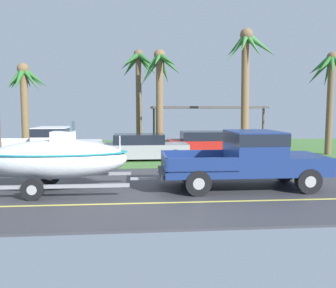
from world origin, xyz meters
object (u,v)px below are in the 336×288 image
(parked_sedan_far, at_px, (206,143))
(palm_tree_near_right, at_px, (159,78))
(pickup_truck_towing, at_px, (253,157))
(palm_tree_far_right, at_px, (247,68))
(carport_awning, at_px, (204,108))
(parked_sedan_near, at_px, (143,148))
(palm_tree_far_left, at_px, (332,76))
(boat_on_trailer, at_px, (56,159))
(palm_tree_mid, at_px, (24,89))
(palm_tree_near_left, at_px, (138,75))
(parked_pickup_background, at_px, (53,143))

(parked_sedan_far, xyz_separation_m, palm_tree_near_right, (-2.67, 0.50, 3.77))
(pickup_truck_towing, height_order, palm_tree_far_right, palm_tree_far_right)
(carport_awning, xyz_separation_m, palm_tree_far_right, (1.26, -5.28, 2.12))
(parked_sedan_near, bearing_deg, palm_tree_far_left, 5.81)
(boat_on_trailer, distance_m, palm_tree_mid, 10.86)
(pickup_truck_towing, distance_m, palm_tree_far_right, 8.21)
(palm_tree_far_right, bearing_deg, parked_sedan_near, -175.69)
(palm_tree_near_right, relative_size, palm_tree_far_left, 1.04)
(parked_sedan_far, relative_size, palm_tree_far_left, 0.76)
(carport_awning, height_order, palm_tree_near_left, palm_tree_near_left)
(palm_tree_near_right, bearing_deg, pickup_truck_towing, -73.92)
(palm_tree_far_left, bearing_deg, palm_tree_near_right, 172.31)
(palm_tree_near_right, bearing_deg, boat_on_trailer, -113.33)
(parked_pickup_background, relative_size, carport_awning, 0.75)
(palm_tree_far_left, bearing_deg, palm_tree_far_right, -172.58)
(parked_sedan_near, distance_m, palm_tree_far_left, 11.47)
(palm_tree_near_right, distance_m, palm_tree_far_left, 9.79)
(boat_on_trailer, distance_m, palm_tree_near_right, 10.37)
(pickup_truck_towing, height_order, parked_sedan_far, pickup_truck_towing)
(palm_tree_far_left, height_order, palm_tree_far_right, palm_tree_far_right)
(parked_sedan_near, relative_size, palm_tree_far_right, 0.66)
(parked_pickup_background, relative_size, palm_tree_near_left, 0.85)
(palm_tree_near_right, xyz_separation_m, palm_tree_far_right, (4.54, -1.98, 0.40))
(palm_tree_mid, height_order, palm_tree_far_right, palm_tree_far_right)
(boat_on_trailer, distance_m, parked_sedan_near, 7.20)
(parked_sedan_near, height_order, palm_tree_far_left, palm_tree_far_left)
(palm_tree_far_right, bearing_deg, palm_tree_near_right, 156.41)
(boat_on_trailer, bearing_deg, palm_tree_near_left, 76.31)
(parked_sedan_far, distance_m, palm_tree_near_left, 6.17)
(carport_awning, height_order, palm_tree_near_right, palm_tree_near_right)
(pickup_truck_towing, relative_size, boat_on_trailer, 0.97)
(palm_tree_far_left, distance_m, palm_tree_far_right, 5.21)
(boat_on_trailer, height_order, parked_sedan_near, boat_on_trailer)
(pickup_truck_towing, xyz_separation_m, palm_tree_far_left, (7.11, 7.69, 3.50))
(parked_pickup_background, height_order, palm_tree_mid, palm_tree_mid)
(parked_pickup_background, distance_m, parked_sedan_near, 4.45)
(palm_tree_near_right, bearing_deg, parked_sedan_far, -10.54)
(parked_pickup_background, xyz_separation_m, palm_tree_mid, (-2.46, 3.93, 2.84))
(palm_tree_near_left, bearing_deg, parked_pickup_background, -129.01)
(parked_pickup_background, distance_m, palm_tree_near_right, 7.16)
(parked_pickup_background, height_order, palm_tree_far_right, palm_tree_far_right)
(parked_sedan_near, xyz_separation_m, palm_tree_mid, (-6.83, 3.11, 3.18))
(boat_on_trailer, xyz_separation_m, parked_pickup_background, (-1.52, 5.78, -0.06))
(palm_tree_near_left, height_order, palm_tree_far_right, palm_tree_far_right)
(parked_sedan_near, relative_size, palm_tree_mid, 0.86)
(pickup_truck_towing, height_order, palm_tree_mid, palm_tree_mid)
(parked_sedan_far, bearing_deg, parked_pickup_background, -161.38)
(carport_awning, relative_size, palm_tree_far_right, 1.05)
(boat_on_trailer, height_order, palm_tree_far_left, palm_tree_far_left)
(parked_sedan_far, xyz_separation_m, palm_tree_far_right, (1.87, -1.49, 4.17))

